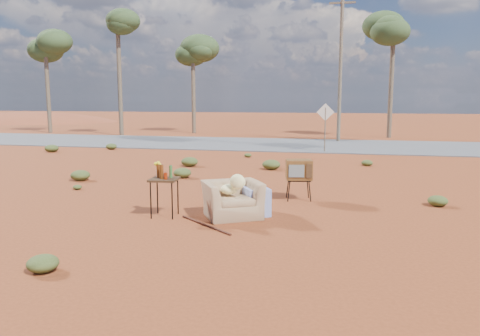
# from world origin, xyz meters

# --- Properties ---
(ground) EXTENTS (140.00, 140.00, 0.00)m
(ground) POSITION_xyz_m (0.00, 0.00, 0.00)
(ground) COLOR brown
(ground) RESTS_ON ground
(highway) EXTENTS (140.00, 7.00, 0.04)m
(highway) POSITION_xyz_m (0.00, 15.00, 0.02)
(highway) COLOR #565659
(highway) RESTS_ON ground
(dirt_mound) EXTENTS (26.00, 18.00, 2.00)m
(dirt_mound) POSITION_xyz_m (-30.00, 34.00, 0.00)
(dirt_mound) COLOR brown
(dirt_mound) RESTS_ON ground
(armchair) EXTENTS (1.46, 1.38, 0.98)m
(armchair) POSITION_xyz_m (0.29, -0.11, 0.46)
(armchair) COLOR #9B7854
(armchair) RESTS_ON ground
(tv_unit) EXTENTS (0.69, 0.59, 0.97)m
(tv_unit) POSITION_xyz_m (1.37, 1.76, 0.72)
(tv_unit) COLOR black
(tv_unit) RESTS_ON ground
(side_table) EXTENTS (0.60, 0.60, 1.11)m
(side_table) POSITION_xyz_m (-1.19, -0.41, 0.82)
(side_table) COLOR #3C2516
(side_table) RESTS_ON ground
(rusty_bar) EXTENTS (1.29, 1.09, 0.04)m
(rusty_bar) POSITION_xyz_m (-0.13, -0.96, 0.02)
(rusty_bar) COLOR #4F1F15
(rusty_bar) RESTS_ON ground
(road_sign) EXTENTS (0.78, 0.06, 2.19)m
(road_sign) POSITION_xyz_m (1.50, 12.00, 1.50)
(road_sign) COLOR brown
(road_sign) RESTS_ON ground
(eucalyptus_far_left) EXTENTS (3.20, 3.20, 7.10)m
(eucalyptus_far_left) POSITION_xyz_m (-18.00, 20.00, 5.94)
(eucalyptus_far_left) COLOR brown
(eucalyptus_far_left) RESTS_ON ground
(eucalyptus_left) EXTENTS (3.20, 3.20, 8.10)m
(eucalyptus_left) POSITION_xyz_m (-12.00, 19.00, 6.92)
(eucalyptus_left) COLOR brown
(eucalyptus_left) RESTS_ON ground
(eucalyptus_near_left) EXTENTS (3.20, 3.20, 6.60)m
(eucalyptus_near_left) POSITION_xyz_m (-8.00, 22.00, 5.45)
(eucalyptus_near_left) COLOR brown
(eucalyptus_near_left) RESTS_ON ground
(eucalyptus_center) EXTENTS (3.20, 3.20, 7.60)m
(eucalyptus_center) POSITION_xyz_m (5.00, 21.00, 6.43)
(eucalyptus_center) COLOR brown
(eucalyptus_center) RESTS_ON ground
(utility_pole_center) EXTENTS (1.40, 0.20, 8.00)m
(utility_pole_center) POSITION_xyz_m (2.00, 17.50, 4.15)
(utility_pole_center) COLOR brown
(utility_pole_center) RESTS_ON ground
(scrub_patch) EXTENTS (17.49, 8.07, 0.33)m
(scrub_patch) POSITION_xyz_m (-0.82, 4.41, 0.14)
(scrub_patch) COLOR #455424
(scrub_patch) RESTS_ON ground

